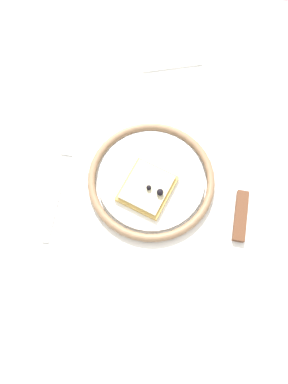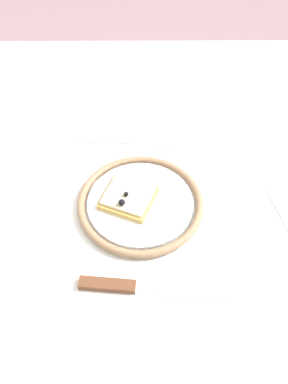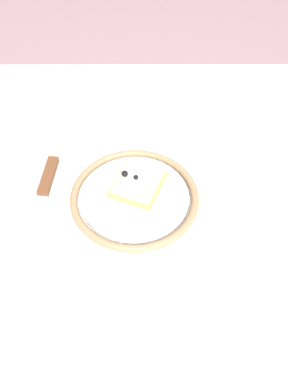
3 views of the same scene
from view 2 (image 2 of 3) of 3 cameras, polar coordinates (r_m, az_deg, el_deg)
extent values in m
plane|color=gray|center=(1.45, 0.52, -19.84)|extent=(6.00, 6.00, 0.00)
cube|color=white|center=(0.83, 0.86, -4.03)|extent=(1.10, 0.86, 0.03)
cylinder|color=#4C4742|center=(1.45, -14.42, 3.94)|extent=(0.05, 0.05, 0.67)
cylinder|color=#4C4742|center=(1.46, 15.21, 4.00)|extent=(0.05, 0.05, 0.67)
cylinder|color=white|center=(0.82, -0.45, -1.53)|extent=(0.19, 0.19, 0.01)
torus|color=#8C6B4C|center=(0.82, -0.45, -1.40)|extent=(0.23, 0.23, 0.01)
cube|color=tan|center=(0.82, -1.93, -0.74)|extent=(0.11, 0.11, 0.01)
cube|color=beige|center=(0.81, -1.95, -0.40)|extent=(0.10, 0.10, 0.01)
sphere|color=black|center=(0.79, -2.77, -1.29)|extent=(0.01, 0.01, 0.01)
sphere|color=black|center=(0.81, -2.22, -0.26)|extent=(0.01, 0.01, 0.01)
cube|color=silver|center=(0.74, 4.88, -12.24)|extent=(0.03, 0.15, 0.00)
cube|color=#59331E|center=(0.74, -4.57, -11.35)|extent=(0.03, 0.09, 0.01)
cube|color=silver|center=(0.94, -4.90, 6.36)|extent=(0.02, 0.11, 0.00)
cube|color=silver|center=(0.93, 2.96, 6.08)|extent=(0.02, 0.04, 0.00)
camera|label=1|loc=(0.55, -35.25, 39.21)|focal=34.11mm
camera|label=3|loc=(0.69, 49.19, 30.47)|focal=39.21mm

